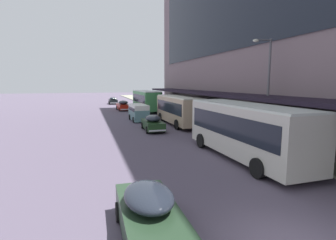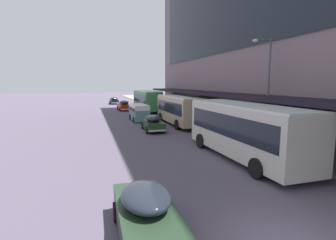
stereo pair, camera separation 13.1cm
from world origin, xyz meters
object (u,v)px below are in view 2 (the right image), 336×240
(sedan_second_near, at_px, (147,214))
(pedestrian_at_kerb, at_px, (273,135))
(transit_bus_kerbside_rear, at_px, (147,99))
(sedan_oncoming_rear, at_px, (153,123))
(sedan_trailing_mid, at_px, (124,105))
(street_lamp, at_px, (266,85))
(vw_van, at_px, (139,112))
(transit_bus_kerbside_far, at_px, (244,128))
(sedan_lead_near, at_px, (114,101))
(transit_bus_kerbside_front, at_px, (179,108))

(sedan_second_near, distance_m, pedestrian_at_kerb, 12.08)
(transit_bus_kerbside_rear, bearing_deg, sedan_oncoming_rear, -100.32)
(sedan_trailing_mid, height_order, street_lamp, street_lamp)
(transit_bus_kerbside_rear, relative_size, vw_van, 2.09)
(transit_bus_kerbside_far, bearing_deg, street_lamp, 36.87)
(pedestrian_at_kerb, distance_m, street_lamp, 3.69)
(sedan_second_near, distance_m, street_lamp, 14.02)
(sedan_lead_near, bearing_deg, street_lamp, -80.74)
(transit_bus_kerbside_far, height_order, street_lamp, street_lamp)
(sedan_lead_near, xyz_separation_m, pedestrian_at_kerb, (6.28, -43.57, 0.44))
(transit_bus_kerbside_far, relative_size, pedestrian_at_kerb, 5.27)
(vw_van, bearing_deg, sedan_trailing_mid, 90.99)
(sedan_second_near, distance_m, vw_van, 24.44)
(transit_bus_kerbside_front, distance_m, transit_bus_kerbside_rear, 14.71)
(transit_bus_kerbside_rear, relative_size, sedan_second_near, 2.19)
(transit_bus_kerbside_rear, bearing_deg, sedan_lead_near, 103.25)
(vw_van, height_order, street_lamp, street_lamp)
(transit_bus_kerbside_front, xyz_separation_m, street_lamp, (2.63, -10.98, 2.63))
(transit_bus_kerbside_front, relative_size, sedan_oncoming_rear, 2.05)
(transit_bus_kerbside_front, relative_size, street_lamp, 1.24)
(transit_bus_kerbside_front, height_order, sedan_oncoming_rear, transit_bus_kerbside_front)
(vw_van, relative_size, pedestrian_at_kerb, 2.46)
(sedan_second_near, relative_size, vw_van, 0.95)
(vw_van, bearing_deg, transit_bus_kerbside_far, -80.25)
(street_lamp, bearing_deg, transit_bus_kerbside_rear, 96.69)
(sedan_trailing_mid, bearing_deg, sedan_lead_near, 91.57)
(sedan_second_near, bearing_deg, sedan_lead_near, 85.95)
(transit_bus_kerbside_front, relative_size, sedan_trailing_mid, 1.93)
(transit_bus_kerbside_front, xyz_separation_m, sedan_oncoming_rear, (-3.55, -2.65, -1.04))
(sedan_lead_near, distance_m, sedan_trailing_mid, 13.91)
(transit_bus_kerbside_rear, height_order, vw_van, transit_bus_kerbside_rear)
(transit_bus_kerbside_far, height_order, sedan_second_near, transit_bus_kerbside_far)
(street_lamp, bearing_deg, sedan_lead_near, 99.26)
(transit_bus_kerbside_rear, bearing_deg, sedan_trailing_mid, 146.42)
(sedan_second_near, height_order, sedan_oncoming_rear, sedan_second_near)
(transit_bus_kerbside_far, height_order, pedestrian_at_kerb, transit_bus_kerbside_far)
(transit_bus_kerbside_rear, relative_size, street_lamp, 1.30)
(transit_bus_kerbside_far, xyz_separation_m, vw_van, (-3.06, 17.79, -0.80))
(transit_bus_kerbside_front, height_order, vw_van, transit_bus_kerbside_front)
(transit_bus_kerbside_rear, height_order, sedan_lead_near, transit_bus_kerbside_rear)
(sedan_lead_near, height_order, pedestrian_at_kerb, pedestrian_at_kerb)
(transit_bus_kerbside_front, distance_m, sedan_lead_near, 31.20)
(transit_bus_kerbside_front, height_order, sedan_second_near, transit_bus_kerbside_front)
(sedan_second_near, bearing_deg, sedan_oncoming_rear, 76.03)
(transit_bus_kerbside_front, bearing_deg, transit_bus_kerbside_rear, 91.50)
(transit_bus_kerbside_front, bearing_deg, sedan_trailing_mid, 102.66)
(transit_bus_kerbside_rear, height_order, sedan_trailing_mid, transit_bus_kerbside_rear)
(sedan_second_near, relative_size, sedan_trailing_mid, 0.92)
(sedan_second_near, relative_size, sedan_oncoming_rear, 0.98)
(sedan_lead_near, height_order, sedan_oncoming_rear, sedan_oncoming_rear)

